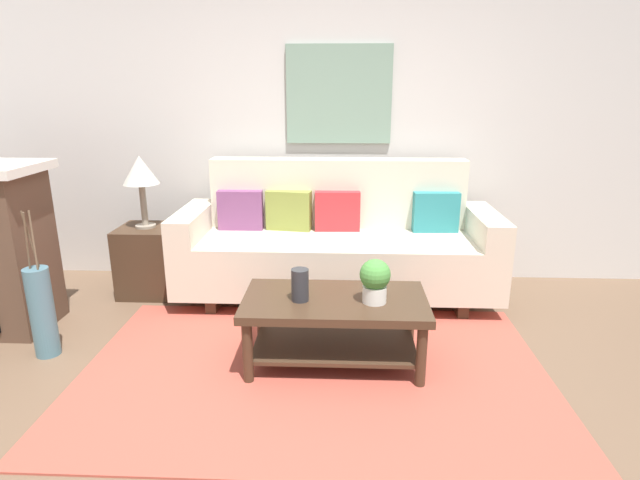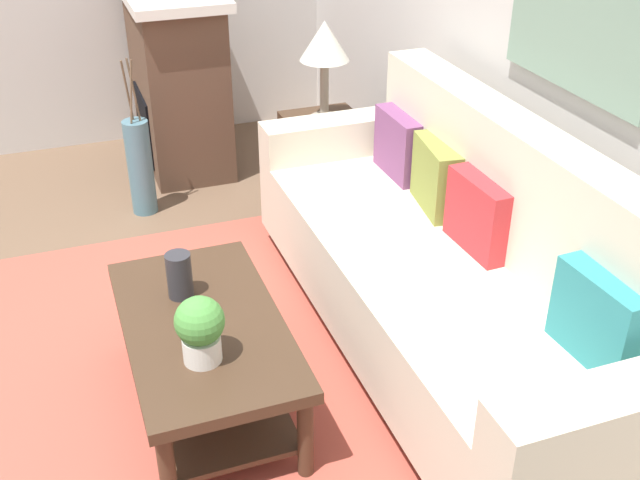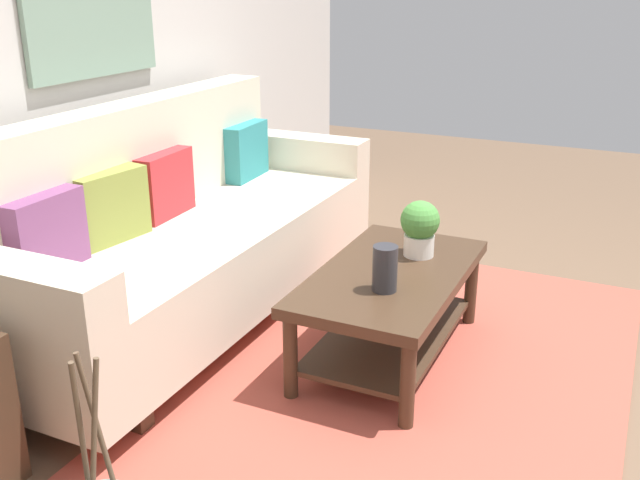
{
  "view_description": "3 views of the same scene",
  "coord_description": "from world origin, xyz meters",
  "views": [
    {
      "loc": [
        0.16,
        -2.22,
        1.64
      ],
      "look_at": [
        0.01,
        1.22,
        0.62
      ],
      "focal_mm": 28.95,
      "sensor_mm": 36.0,
      "label": 1
    },
    {
      "loc": [
        2.57,
        0.22,
        2.21
      ],
      "look_at": [
        -0.09,
        1.19,
        0.57
      ],
      "focal_mm": 43.42,
      "sensor_mm": 36.0,
      "label": 2
    },
    {
      "loc": [
        -2.65,
        -0.32,
        1.66
      ],
      "look_at": [
        0.15,
        0.99,
        0.51
      ],
      "focal_mm": 40.38,
      "sensor_mm": 36.0,
      "label": 3
    }
  ],
  "objects": [
    {
      "name": "ground_plane",
      "position": [
        0.0,
        0.0,
        0.0
      ],
      "size": [
        9.8,
        9.8,
        0.0
      ],
      "primitive_type": "plane",
      "color": "brown"
    },
    {
      "name": "wall_back",
      "position": [
        0.0,
        2.24,
        1.35
      ],
      "size": [
        5.8,
        0.1,
        2.7
      ],
      "primitive_type": "cube",
      "color": "silver",
      "rests_on": "ground_plane"
    },
    {
      "name": "area_rug",
      "position": [
        0.0,
        0.5,
        0.01
      ],
      "size": [
        2.77,
        1.8,
        0.01
      ],
      "primitive_type": "cube",
      "color": "#B24C3D",
      "rests_on": "ground_plane"
    },
    {
      "name": "couch",
      "position": [
        0.12,
        1.7,
        0.43
      ],
      "size": [
        2.47,
        0.84,
        1.08
      ],
      "color": "beige",
      "rests_on": "ground_plane"
    },
    {
      "name": "throw_pillow_plum",
      "position": [
        -0.67,
        1.83,
        0.68
      ],
      "size": [
        0.36,
        0.12,
        0.32
      ],
      "primitive_type": "cube",
      "rotation": [
        0.0,
        0.0,
        0.01
      ],
      "color": "#7A4270",
      "rests_on": "couch"
    },
    {
      "name": "throw_pillow_olive",
      "position": [
        -0.27,
        1.83,
        0.68
      ],
      "size": [
        0.37,
        0.17,
        0.32
      ],
      "primitive_type": "cube",
      "rotation": [
        0.0,
        0.0,
        -0.14
      ],
      "color": "olive",
      "rests_on": "couch"
    },
    {
      "name": "throw_pillow_crimson",
      "position": [
        0.12,
        1.83,
        0.68
      ],
      "size": [
        0.36,
        0.13,
        0.32
      ],
      "primitive_type": "cube",
      "rotation": [
        0.0,
        0.0,
        0.04
      ],
      "color": "red",
      "rests_on": "couch"
    },
    {
      "name": "throw_pillow_teal",
      "position": [
        0.9,
        1.83,
        0.68
      ],
      "size": [
        0.37,
        0.14,
        0.32
      ],
      "primitive_type": "cube",
      "rotation": [
        0.0,
        0.0,
        0.05
      ],
      "color": "teal",
      "rests_on": "couch"
    },
    {
      "name": "coffee_table",
      "position": [
        0.12,
        0.63,
        0.31
      ],
      "size": [
        1.1,
        0.6,
        0.43
      ],
      "color": "#422D1E",
      "rests_on": "ground_plane"
    },
    {
      "name": "tabletop_vase",
      "position": [
        -0.08,
        0.59,
        0.53
      ],
      "size": [
        0.1,
        0.1,
        0.19
      ],
      "primitive_type": "cylinder",
      "color": "#2D2D33",
      "rests_on": "coffee_table"
    },
    {
      "name": "potted_plant_tabletop",
      "position": [
        0.35,
        0.58,
        0.57
      ],
      "size": [
        0.18,
        0.18,
        0.26
      ],
      "color": "white",
      "rests_on": "coffee_table"
    },
    {
      "name": "side_table",
      "position": [
        -1.41,
        1.7,
        0.28
      ],
      "size": [
        0.44,
        0.44,
        0.56
      ],
      "primitive_type": "cube",
      "color": "#422D1E",
      "rests_on": "ground_plane"
    },
    {
      "name": "table_lamp",
      "position": [
        -1.41,
        1.7,
        0.99
      ],
      "size": [
        0.28,
        0.28,
        0.57
      ],
      "color": "gray",
      "rests_on": "side_table"
    },
    {
      "name": "fireplace",
      "position": [
        -2.35,
        1.03,
        0.59
      ],
      "size": [
        1.02,
        0.58,
        1.16
      ],
      "color": "brown",
      "rests_on": "ground_plane"
    },
    {
      "name": "floor_vase",
      "position": [
        -1.71,
        0.65,
        0.29
      ],
      "size": [
        0.15,
        0.15,
        0.58
      ],
      "primitive_type": "cylinder",
      "color": "slate",
      "rests_on": "ground_plane"
    },
    {
      "name": "floor_vase_branch_a",
      "position": [
        -1.69,
        0.65,
        0.76
      ],
      "size": [
        0.04,
        0.05,
        0.36
      ],
      "primitive_type": "cylinder",
      "rotation": [
        -0.12,
        -0.07,
        0.0
      ],
      "color": "brown",
      "rests_on": "floor_vase"
    },
    {
      "name": "floor_vase_branch_b",
      "position": [
        -1.72,
        0.67,
        0.76
      ],
      "size": [
        0.04,
        0.04,
        0.36
      ],
      "primitive_type": "cylinder",
      "rotation": [
        0.08,
        -0.09,
        0.0
      ],
      "color": "brown",
      "rests_on": "floor_vase"
    },
    {
      "name": "floor_vase_branch_c",
      "position": [
        -1.72,
        0.63,
        0.76
      ],
      "size": [
        0.05,
        0.04,
        0.36
      ],
      "primitive_type": "cylinder",
      "rotation": [
        0.08,
        0.1,
        0.0
      ],
      "color": "brown",
      "rests_on": "floor_vase"
    }
  ]
}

